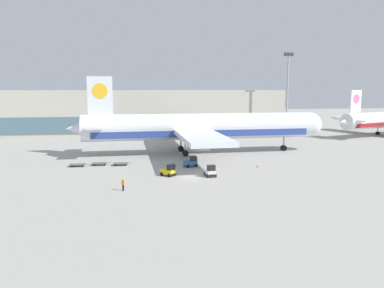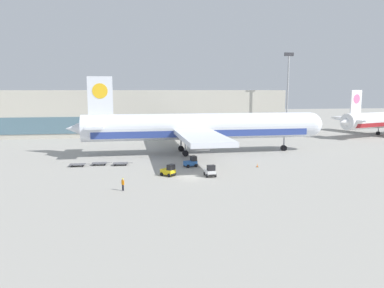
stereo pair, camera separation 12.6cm
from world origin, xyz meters
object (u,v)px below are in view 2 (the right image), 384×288
object	(u,v)px
baggage_tug_foreground	(169,171)
baggage_dolly_lead	(78,164)
baggage_tug_mid	(191,162)
traffic_cone_near	(257,165)
ground_crew_near	(123,183)
baggage_dolly_second	(100,163)
baggage_tug_far	(210,171)
light_mast	(288,89)
airplane_main	(198,128)
baggage_dolly_third	(121,163)

from	to	relation	value
baggage_tug_foreground	baggage_dolly_lead	world-z (taller)	baggage_tug_foreground
baggage_tug_mid	traffic_cone_near	distance (m)	12.29
ground_crew_near	baggage_dolly_second	bearing A→B (deg)	-26.49
baggage_tug_mid	baggage_tug_far	xyz separation A→B (m)	(1.95, -8.26, 0.00)
light_mast	baggage_dolly_lead	bearing A→B (deg)	-147.22
baggage_dolly_lead	airplane_main	bearing A→B (deg)	24.69
baggage_tug_far	baggage_dolly_third	xyz separation A→B (m)	(-15.03, 11.56, -0.49)
ground_crew_near	baggage_dolly_lead	bearing A→B (deg)	-15.19
baggage_tug_far	baggage_dolly_third	world-z (taller)	baggage_tug_far
baggage_dolly_lead	baggage_tug_mid	bearing A→B (deg)	-8.45
baggage_dolly_second	traffic_cone_near	xyz separation A→B (m)	(29.12, -6.18, -0.08)
traffic_cone_near	baggage_dolly_second	bearing A→B (deg)	168.02
baggage_dolly_lead	baggage_tug_foreground	bearing A→B (deg)	-31.53
light_mast	baggage_tug_foreground	world-z (taller)	light_mast
baggage_tug_foreground	ground_crew_near	xyz separation A→B (m)	(-7.28, -8.14, 0.20)
baggage_tug_far	traffic_cone_near	world-z (taller)	baggage_tug_far
light_mast	baggage_tug_mid	world-z (taller)	light_mast
baggage_tug_mid	baggage_dolly_second	world-z (taller)	baggage_tug_mid
baggage_dolly_lead	ground_crew_near	distance (m)	20.41
airplane_main	baggage_dolly_second	distance (m)	23.80
baggage_dolly_second	light_mast	bearing A→B (deg)	34.96
ground_crew_near	traffic_cone_near	distance (m)	27.36
baggage_dolly_second	ground_crew_near	world-z (taller)	ground_crew_near
baggage_tug_far	baggage_dolly_lead	xyz separation A→B (m)	(-22.95, 11.65, -0.49)
ground_crew_near	traffic_cone_near	xyz separation A→B (m)	(24.17, 12.79, -0.76)
ground_crew_near	baggage_tug_foreground	bearing A→B (deg)	-82.92
airplane_main	baggage_tug_far	size ratio (longest dim) A/B	22.62
light_mast	baggage_dolly_second	world-z (taller)	light_mast
baggage_tug_mid	baggage_tug_far	distance (m)	8.49
airplane_main	baggage_dolly_lead	distance (m)	27.56
baggage_tug_far	baggage_tug_mid	bearing A→B (deg)	-171.72
airplane_main	ground_crew_near	bearing A→B (deg)	-119.61
baggage_tug_far	airplane_main	bearing A→B (deg)	170.60
baggage_tug_foreground	baggage_tug_mid	xyz separation A→B (m)	(4.80, 6.83, 0.00)
light_mast	traffic_cone_near	xyz separation A→B (m)	(-23.02, -41.69, -14.05)
baggage_tug_mid	baggage_dolly_second	size ratio (longest dim) A/B	0.74
light_mast	baggage_dolly_lead	distance (m)	68.18
light_mast	baggage_dolly_second	bearing A→B (deg)	-145.74
baggage_tug_foreground	traffic_cone_near	world-z (taller)	baggage_tug_foreground
airplane_main	baggage_dolly_lead	size ratio (longest dim) A/B	15.66
baggage_dolly_lead	baggage_dolly_second	world-z (taller)	same
baggage_tug_mid	traffic_cone_near	world-z (taller)	baggage_tug_mid
airplane_main	baggage_dolly_third	size ratio (longest dim) A/B	15.66
airplane_main	baggage_tug_foreground	xyz separation A→B (m)	(-8.49, -21.20, -4.96)
airplane_main	baggage_dolly_second	size ratio (longest dim) A/B	15.66
baggage_dolly_second	baggage_tug_foreground	bearing A→B (deg)	-40.84
airplane_main	baggage_tug_foreground	size ratio (longest dim) A/B	21.25
airplane_main	baggage_tug_foreground	bearing A→B (deg)	-113.17
baggage_tug_foreground	baggage_dolly_third	distance (m)	13.08
baggage_tug_foreground	traffic_cone_near	distance (m)	17.53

